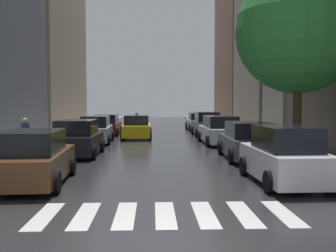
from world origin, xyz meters
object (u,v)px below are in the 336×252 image
(parked_car_right_fourth, at_px, (206,125))
(parked_car_right_fifth, at_px, (198,122))
(parked_car_left_third, at_px, (96,130))
(parked_car_right_second, at_px, (248,142))
(parked_car_right_nearest, at_px, (284,157))
(parked_car_left_second, at_px, (77,139))
(parked_car_left_nearest, at_px, (34,159))
(parked_car_right_third, at_px, (220,131))
(parked_car_left_fourth, at_px, (107,125))
(taxi_midroad, at_px, (137,127))
(street_tree_right, at_px, (299,31))
(pedestrian_foreground, at_px, (25,135))
(lamp_post_right, at_px, (261,67))

(parked_car_right_fourth, height_order, parked_car_right_fifth, parked_car_right_fourth)
(parked_car_left_third, bearing_deg, parked_car_right_fourth, -58.62)
(parked_car_right_second, bearing_deg, parked_car_left_third, 47.72)
(parked_car_right_nearest, bearing_deg, parked_car_left_third, 29.73)
(parked_car_left_second, xyz_separation_m, parked_car_right_nearest, (7.66, -6.68, 0.04))
(parked_car_left_third, relative_size, parked_car_right_fourth, 0.98)
(parked_car_left_nearest, height_order, parked_car_right_third, parked_car_right_third)
(parked_car_left_fourth, bearing_deg, parked_car_right_second, -148.63)
(parked_car_left_nearest, bearing_deg, parked_car_right_second, -59.30)
(parked_car_right_fifth, height_order, taxi_midroad, taxi_midroad)
(parked_car_right_second, xyz_separation_m, taxi_midroad, (-5.34, 10.36, -0.01))
(parked_car_right_second, bearing_deg, street_tree_right, -106.71)
(parked_car_left_fourth, bearing_deg, parked_car_right_fourth, -97.29)
(parked_car_left_second, relative_size, taxi_midroad, 0.90)
(parked_car_left_fourth, relative_size, parked_car_right_nearest, 1.06)
(parked_car_left_third, xyz_separation_m, taxi_midroad, (2.43, 3.08, -0.02))
(parked_car_left_second, bearing_deg, pedestrian_foreground, 101.79)
(parked_car_left_nearest, bearing_deg, parked_car_right_third, -36.47)
(parked_car_left_second, xyz_separation_m, lamp_post_right, (9.38, 2.44, 3.62))
(parked_car_left_third, height_order, parked_car_right_fifth, parked_car_left_third)
(parked_car_right_second, bearing_deg, pedestrian_foreground, 86.01)
(parked_car_right_third, height_order, lamp_post_right, lamp_post_right)
(parked_car_right_fourth, bearing_deg, lamp_post_right, -168.14)
(parked_car_right_third, xyz_separation_m, lamp_post_right, (1.76, -2.61, 3.62))
(parked_car_left_third, distance_m, taxi_midroad, 3.93)
(parked_car_left_third, bearing_deg, taxi_midroad, -39.69)
(parked_car_right_second, bearing_deg, taxi_midroad, 28.10)
(parked_car_left_second, distance_m, parked_car_right_nearest, 10.16)
(parked_car_left_nearest, height_order, parked_car_right_nearest, parked_car_right_nearest)
(parked_car_right_fourth, relative_size, taxi_midroad, 0.96)
(parked_car_left_fourth, bearing_deg, parked_car_right_fifth, -55.59)
(parked_car_left_third, distance_m, parked_car_left_fourth, 5.98)
(parked_car_right_fifth, distance_m, taxi_midroad, 9.50)
(taxi_midroad, bearing_deg, parked_car_right_nearest, -161.74)
(parked_car_right_fifth, bearing_deg, lamp_post_right, -174.40)
(lamp_post_right, bearing_deg, parked_car_left_fourth, 134.56)
(parked_car_left_nearest, xyz_separation_m, parked_car_right_fifth, (7.79, 23.53, -0.05))
(parked_car_left_third, relative_size, parked_car_right_nearest, 1.02)
(parked_car_right_second, distance_m, parked_car_right_fourth, 12.16)
(parked_car_left_third, height_order, taxi_midroad, taxi_midroad)
(parked_car_left_nearest, xyz_separation_m, parked_car_right_third, (7.75, 11.59, 0.02))
(parked_car_left_second, bearing_deg, parked_car_right_third, -55.96)
(parked_car_right_third, distance_m, pedestrian_foreground, 11.34)
(parked_car_left_second, bearing_deg, parked_car_right_fourth, -34.52)
(taxi_midroad, distance_m, lamp_post_right, 10.25)
(parked_car_right_third, relative_size, taxi_midroad, 1.05)
(parked_car_right_third, relative_size, parked_car_right_fifth, 1.17)
(parked_car_left_second, height_order, lamp_post_right, lamp_post_right)
(parked_car_right_fourth, distance_m, street_tree_right, 13.81)
(parked_car_left_second, relative_size, pedestrian_foreground, 2.48)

